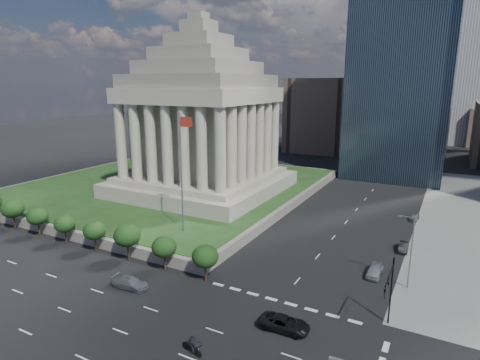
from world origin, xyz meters
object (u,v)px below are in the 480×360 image
Objects in this scene: pickup_truck at (285,323)px; parked_sedan_near at (375,270)px; war_memorial at (201,106)px; parked_sedan_far at (414,217)px; parked_sedan_mid at (404,247)px; street_lamp_north at (410,248)px; traffic_signal_ne at (389,288)px; motorcycle_trail at (192,344)px; suv_grey at (130,283)px; flagpole at (182,166)px.

parked_sedan_near is at bearing -22.31° from pickup_truck.
war_memorial is 6.96× the size of pickup_truck.
parked_sedan_near is at bearing -90.36° from parked_sedan_far.
street_lamp_north is at bearing -83.89° from parked_sedan_mid.
motorcycle_trail is (-16.49, -12.95, -4.23)m from traffic_signal_ne.
parked_sedan_near is 1.27× the size of parked_sedan_far.
street_lamp_north is 2.15× the size of parked_sedan_near.
parked_sedan_far is 56.14m from motorcycle_trail.
suv_grey is at bearing -118.02° from parked_sedan_far.
war_memorial is 4.88× the size of traffic_signal_ne.
traffic_signal_ne is at bearing -83.88° from parked_sedan_far.
pickup_truck is 1.21× the size of parked_sedan_near.
pickup_truck is 2.04× the size of motorcycle_trail.
street_lamp_north is at bearing 67.34° from motorcycle_trail.
flagpole reaches higher than parked_sedan_far.
parked_sedan_far is at bearing 85.75° from parked_sedan_near.
traffic_signal_ne is 24.42m from parked_sedan_mid.
parked_sedan_far is (2.50, 28.07, -0.17)m from parked_sedan_near.
parked_sedan_mid is at bearing -50.34° from suv_grey.
parked_sedan_near is 28.97m from motorcycle_trail.
traffic_signal_ne is 1.43× the size of pickup_truck.
flagpole is 5.48× the size of parked_sedan_far.
street_lamp_north is 30.18m from parked_sedan_far.
parked_sedan_near is (30.83, 2.64, -12.32)m from flagpole.
street_lamp_north is 2.44× the size of parked_sedan_mid.
motorcycle_trail is at bearing -141.85° from traffic_signal_ne.
flagpole is 36.69m from traffic_signal_ne.
traffic_signal_ne is at bearing 51.01° from motorcycle_trail.
pickup_truck is 18.93m from parked_sedan_near.
street_lamp_north reaches higher than pickup_truck.
suv_grey is 1.11× the size of parked_sedan_near.
flagpole reaches higher than suv_grey.
traffic_signal_ne is 1.55× the size of suv_grey.
war_memorial is 52.25m from parked_sedan_near.
parked_sedan_near is at bearing 76.22° from motorcycle_trail.
pickup_truck reaches higher than parked_sedan_mid.
war_memorial is 57.52m from pickup_truck.
suv_grey reaches higher than parked_sedan_far.
parked_sedan_mid is at bearing -19.81° from pickup_truck.
traffic_signal_ne is at bearing -94.19° from street_lamp_north.
pickup_truck is at bearing -123.27° from street_lamp_north.
parked_sedan_near is 1.69× the size of motorcycle_trail.
motorcycle_trail is at bearing -114.86° from parked_sedan_mid.
flagpole is 31.38m from pickup_truck.
motorcycle_trail is at bearing 137.45° from pickup_truck.
war_memorial is 50.47m from parked_sedan_far.
street_lamp_north is 1.78× the size of pickup_truck.
parked_sedan_mid is (45.50, -10.34, -20.73)m from war_memorial.
suv_grey is at bearing -69.27° from war_memorial.
traffic_signal_ne is 21.39m from motorcycle_trail.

